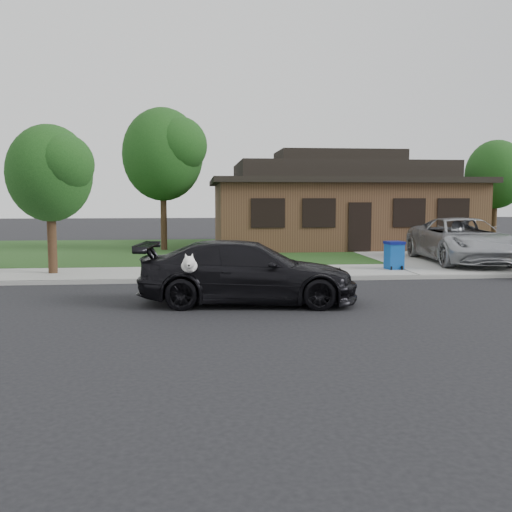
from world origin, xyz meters
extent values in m
plane|color=black|center=(0.00, 0.00, 0.00)|extent=(120.00, 120.00, 0.00)
cube|color=gray|center=(0.00, 5.00, 0.06)|extent=(60.00, 3.00, 0.12)
cube|color=gray|center=(0.00, 3.50, 0.06)|extent=(60.00, 0.12, 0.12)
cube|color=#193814|center=(0.00, 13.00, 0.07)|extent=(60.00, 13.00, 0.13)
cube|color=gray|center=(6.00, 10.00, 0.07)|extent=(4.50, 13.00, 0.14)
imported|color=black|center=(-1.82, 0.04, 0.73)|extent=(5.24, 2.59, 1.46)
ellipsoid|color=white|center=(-3.16, -0.88, 1.01)|extent=(0.34, 0.40, 0.30)
sphere|color=white|center=(-3.16, -1.11, 1.11)|extent=(0.26, 0.26, 0.26)
cube|color=white|center=(-3.16, -1.23, 1.06)|extent=(0.09, 0.12, 0.08)
sphere|color=black|center=(-3.16, -1.29, 1.06)|extent=(0.04, 0.04, 0.04)
cone|color=white|center=(-3.23, -1.06, 1.24)|extent=(0.11, 0.11, 0.14)
cone|color=white|center=(-3.09, -1.06, 1.24)|extent=(0.11, 0.11, 0.14)
imported|color=#A5A7AC|center=(6.57, 6.62, 0.94)|extent=(3.09, 5.97, 1.61)
cube|color=#0D4190|center=(3.48, 5.08, 0.53)|extent=(0.56, 0.56, 0.83)
cube|color=#070F5A|center=(3.48, 5.08, 0.99)|extent=(0.61, 0.61, 0.09)
cylinder|color=black|center=(3.29, 4.83, 0.18)|extent=(0.06, 0.13, 0.13)
cylinder|color=black|center=(3.66, 4.83, 0.18)|extent=(0.06, 0.13, 0.13)
cube|color=#422B1C|center=(4.00, 15.00, 1.63)|extent=(12.00, 8.00, 3.00)
cube|color=black|center=(4.00, 15.00, 3.25)|extent=(12.60, 8.60, 0.25)
cube|color=black|center=(4.00, 15.00, 3.78)|extent=(10.00, 6.50, 0.80)
cube|color=black|center=(4.00, 15.00, 4.48)|extent=(6.00, 3.50, 0.60)
cube|color=black|center=(4.00, 10.97, 1.23)|extent=(1.00, 0.06, 2.10)
cube|color=black|center=(0.00, 10.97, 1.83)|extent=(1.30, 0.05, 1.10)
cube|color=black|center=(2.20, 10.97, 1.83)|extent=(1.30, 0.05, 1.10)
cube|color=black|center=(6.20, 10.97, 1.83)|extent=(1.30, 0.05, 1.10)
cube|color=black|center=(8.20, 10.97, 1.83)|extent=(1.30, 0.05, 1.10)
cylinder|color=#332114|center=(-4.50, 13.00, 1.37)|extent=(0.28, 0.28, 2.48)
ellipsoid|color=#143811|center=(-4.50, 13.00, 4.41)|extent=(3.60, 3.60, 4.14)
sphere|color=#26591E|center=(-3.78, 12.46, 4.77)|extent=(2.52, 2.52, 2.52)
cylinder|color=#332114|center=(12.00, 14.50, 1.14)|extent=(0.28, 0.28, 2.03)
ellipsoid|color=#143811|center=(12.00, 14.50, 3.65)|extent=(3.00, 3.00, 3.45)
sphere|color=#26591E|center=(12.60, 14.05, 3.95)|extent=(2.10, 2.10, 2.10)
cylinder|color=#332114|center=(-7.50, 5.20, 1.02)|extent=(0.28, 0.28, 1.80)
ellipsoid|color=#143811|center=(-7.50, 5.20, 3.22)|extent=(2.60, 2.60, 2.99)
sphere|color=#26591E|center=(-6.98, 4.81, 3.48)|extent=(1.82, 1.82, 1.82)
camera|label=1|loc=(-2.97, -13.07, 2.44)|focal=40.00mm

